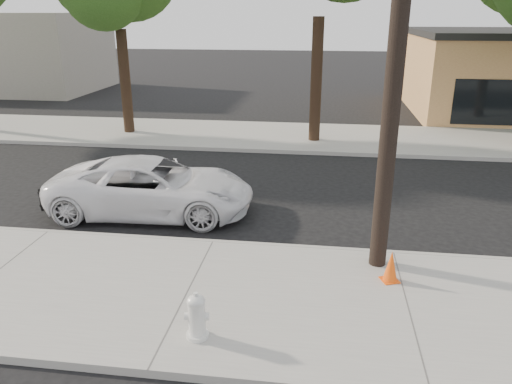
# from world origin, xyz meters

# --- Properties ---
(ground) EXTENTS (120.00, 120.00, 0.00)m
(ground) POSITION_xyz_m (0.00, 0.00, 0.00)
(ground) COLOR black
(ground) RESTS_ON ground
(near_sidewalk) EXTENTS (90.00, 4.40, 0.15)m
(near_sidewalk) POSITION_xyz_m (0.00, -4.30, 0.07)
(near_sidewalk) COLOR gray
(near_sidewalk) RESTS_ON ground
(far_sidewalk) EXTENTS (90.00, 5.00, 0.15)m
(far_sidewalk) POSITION_xyz_m (0.00, 8.50, 0.07)
(far_sidewalk) COLOR gray
(far_sidewalk) RESTS_ON ground
(curb_near) EXTENTS (90.00, 0.12, 0.16)m
(curb_near) POSITION_xyz_m (0.00, -2.10, 0.07)
(curb_near) COLOR #9E9B93
(curb_near) RESTS_ON ground
(utility_pole) EXTENTS (1.40, 0.34, 9.00)m
(utility_pole) POSITION_xyz_m (3.60, -2.70, 4.70)
(utility_pole) COLOR black
(utility_pole) RESTS_ON near_sidewalk
(police_cruiser) EXTENTS (5.39, 2.69, 1.47)m
(police_cruiser) POSITION_xyz_m (-2.00, -0.32, 0.73)
(police_cruiser) COLOR white
(police_cruiser) RESTS_ON ground
(fire_hydrant) EXTENTS (0.40, 0.37, 0.75)m
(fire_hydrant) POSITION_xyz_m (0.53, -5.62, 0.51)
(fire_hydrant) COLOR silver
(fire_hydrant) RESTS_ON near_sidewalk
(traffic_cone) EXTENTS (0.41, 0.41, 0.62)m
(traffic_cone) POSITION_xyz_m (3.78, -3.38, 0.45)
(traffic_cone) COLOR #FC550D
(traffic_cone) RESTS_ON near_sidewalk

